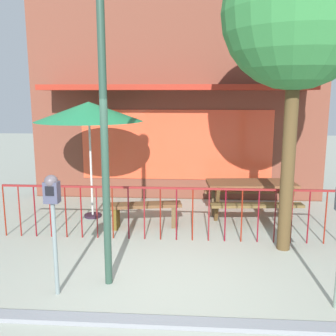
{
  "coord_description": "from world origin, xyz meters",
  "views": [
    {
      "loc": [
        0.44,
        -4.81,
        2.55
      ],
      "look_at": [
        -0.03,
        2.05,
        1.23
      ],
      "focal_mm": 40.85,
      "sensor_mm": 36.0,
      "label": 1
    }
  ],
  "objects_px": {
    "patio_bench": "(145,210)",
    "parking_meter_far": "(52,203)",
    "patio_umbrella": "(89,112)",
    "street_tree": "(297,15)",
    "picnic_table_left": "(251,190)",
    "street_lamp": "(103,87)"
  },
  "relations": [
    {
      "from": "patio_bench",
      "to": "parking_meter_far",
      "type": "bearing_deg",
      "value": -107.38
    },
    {
      "from": "patio_umbrella",
      "to": "street_tree",
      "type": "relative_size",
      "value": 0.49
    },
    {
      "from": "patio_umbrella",
      "to": "patio_bench",
      "type": "distance_m",
      "value": 2.28
    },
    {
      "from": "picnic_table_left",
      "to": "parking_meter_far",
      "type": "xyz_separation_m",
      "value": [
        -2.94,
        -3.33,
        0.61
      ]
    },
    {
      "from": "patio_bench",
      "to": "parking_meter_far",
      "type": "relative_size",
      "value": 0.9
    },
    {
      "from": "street_lamp",
      "to": "picnic_table_left",
      "type": "bearing_deg",
      "value": 52.06
    },
    {
      "from": "street_tree",
      "to": "street_lamp",
      "type": "bearing_deg",
      "value": -152.71
    },
    {
      "from": "parking_meter_far",
      "to": "patio_umbrella",
      "type": "bearing_deg",
      "value": 96.87
    },
    {
      "from": "street_tree",
      "to": "street_lamp",
      "type": "relative_size",
      "value": 1.2
    },
    {
      "from": "patio_umbrella",
      "to": "street_tree",
      "type": "height_order",
      "value": "street_tree"
    },
    {
      "from": "picnic_table_left",
      "to": "parking_meter_far",
      "type": "distance_m",
      "value": 4.48
    },
    {
      "from": "street_tree",
      "to": "street_lamp",
      "type": "xyz_separation_m",
      "value": [
        -2.67,
        -1.38,
        -1.08
      ]
    },
    {
      "from": "patio_bench",
      "to": "street_lamp",
      "type": "relative_size",
      "value": 0.35
    },
    {
      "from": "patio_umbrella",
      "to": "parking_meter_far",
      "type": "bearing_deg",
      "value": -83.13
    },
    {
      "from": "patio_umbrella",
      "to": "picnic_table_left",
      "type": "bearing_deg",
      "value": 2.53
    },
    {
      "from": "picnic_table_left",
      "to": "street_lamp",
      "type": "distance_m",
      "value": 4.31
    },
    {
      "from": "parking_meter_far",
      "to": "street_lamp",
      "type": "relative_size",
      "value": 0.39
    },
    {
      "from": "patio_umbrella",
      "to": "street_lamp",
      "type": "bearing_deg",
      "value": -70.91
    },
    {
      "from": "patio_umbrella",
      "to": "patio_bench",
      "type": "height_order",
      "value": "patio_umbrella"
    },
    {
      "from": "street_lamp",
      "to": "street_tree",
      "type": "bearing_deg",
      "value": 27.29
    },
    {
      "from": "picnic_table_left",
      "to": "street_lamp",
      "type": "xyz_separation_m",
      "value": [
        -2.33,
        -2.99,
        2.04
      ]
    },
    {
      "from": "patio_umbrella",
      "to": "parking_meter_far",
      "type": "xyz_separation_m",
      "value": [
        0.38,
        -3.18,
        -0.98
      ]
    }
  ]
}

